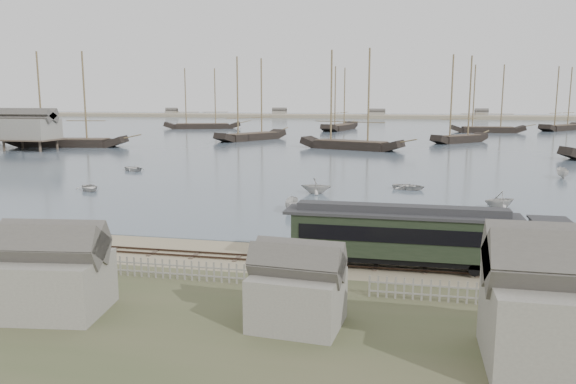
# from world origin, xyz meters

# --- Properties ---
(ground) EXTENTS (600.00, 600.00, 0.00)m
(ground) POSITION_xyz_m (0.00, 0.00, 0.00)
(ground) COLOR tan
(ground) RESTS_ON ground
(harbor_water) EXTENTS (600.00, 336.00, 0.06)m
(harbor_water) POSITION_xyz_m (0.00, 170.00, 0.03)
(harbor_water) COLOR #445261
(harbor_water) RESTS_ON ground
(rail_track) EXTENTS (120.00, 1.80, 0.16)m
(rail_track) POSITION_xyz_m (0.00, -2.00, 0.04)
(rail_track) COLOR #34251C
(rail_track) RESTS_ON ground
(picket_fence_west) EXTENTS (19.00, 0.10, 1.20)m
(picket_fence_west) POSITION_xyz_m (-6.50, -7.00, 0.00)
(picket_fence_west) COLOR gray
(picket_fence_west) RESTS_ON ground
(picket_fence_east) EXTENTS (15.00, 0.10, 1.20)m
(picket_fence_east) POSITION_xyz_m (12.50, -7.50, 0.00)
(picket_fence_east) COLOR gray
(picket_fence_east) RESTS_ON ground
(shed_left) EXTENTS (5.00, 4.00, 4.10)m
(shed_left) POSITION_xyz_m (-10.00, -13.00, 0.00)
(shed_left) COLOR gray
(shed_left) RESTS_ON ground
(shed_mid) EXTENTS (4.00, 3.50, 3.60)m
(shed_mid) POSITION_xyz_m (2.00, -12.00, 0.00)
(shed_mid) COLOR gray
(shed_mid) RESTS_ON ground
(shed_right) EXTENTS (6.00, 5.00, 5.10)m
(shed_right) POSITION_xyz_m (13.00, -14.00, 0.00)
(shed_right) COLOR gray
(shed_right) RESTS_ON ground
(far_spit) EXTENTS (500.00, 20.00, 1.80)m
(far_spit) POSITION_xyz_m (0.00, 250.00, 0.00)
(far_spit) COLOR tan
(far_spit) RESTS_ON ground
(passenger_coach) EXTENTS (14.16, 2.73, 3.44)m
(passenger_coach) POSITION_xyz_m (6.42, -2.00, 2.17)
(passenger_coach) COLOR black
(passenger_coach) RESTS_ON ground
(beached_dinghy) EXTENTS (4.34, 5.16, 0.92)m
(beached_dinghy) POSITION_xyz_m (-20.04, 0.22, 0.46)
(beached_dinghy) COLOR beige
(beached_dinghy) RESTS_ON ground
(rowboat_0) EXTENTS (4.27, 4.23, 0.73)m
(rowboat_0) POSITION_xyz_m (-28.29, 19.94, 0.42)
(rowboat_0) COLOR beige
(rowboat_0) RESTS_ON harbor_water
(rowboat_1) EXTENTS (2.97, 3.40, 1.72)m
(rowboat_1) POSITION_xyz_m (-3.04, 23.64, 0.92)
(rowboat_1) COLOR beige
(rowboat_1) RESTS_ON harbor_water
(rowboat_2) EXTENTS (3.20, 1.50, 1.20)m
(rowboat_2) POSITION_xyz_m (-3.66, 13.43, 0.66)
(rowboat_2) COLOR beige
(rowboat_2) RESTS_ON harbor_water
(rowboat_3) EXTENTS (3.40, 4.18, 0.76)m
(rowboat_3) POSITION_xyz_m (6.86, 28.44, 0.44)
(rowboat_3) COLOR beige
(rowboat_3) RESTS_ON harbor_water
(rowboat_4) EXTENTS (3.93, 4.10, 1.67)m
(rowboat_4) POSITION_xyz_m (15.29, 19.04, 0.90)
(rowboat_4) COLOR beige
(rowboat_4) RESTS_ON harbor_water
(rowboat_5) EXTENTS (3.54, 1.60, 1.33)m
(rowboat_5) POSITION_xyz_m (26.30, 42.00, 0.72)
(rowboat_5) COLOR beige
(rowboat_5) RESTS_ON harbor_water
(rowboat_6) EXTENTS (3.89, 4.33, 0.74)m
(rowboat_6) POSITION_xyz_m (-32.05, 37.06, 0.43)
(rowboat_6) COLOR beige
(rowboat_6) RESTS_ON harbor_water
(schooner_0) EXTENTS (25.68, 9.64, 20.00)m
(schooner_0) POSITION_xyz_m (-64.41, 70.31, 10.06)
(schooner_0) COLOR black
(schooner_0) RESTS_ON harbor_water
(schooner_1) EXTENTS (14.53, 21.03, 20.00)m
(schooner_1) POSITION_xyz_m (-31.28, 96.62, 10.06)
(schooner_1) COLOR black
(schooner_1) RESTS_ON harbor_water
(schooner_2) EXTENTS (21.96, 12.19, 20.00)m
(schooner_2) POSITION_xyz_m (-4.90, 77.23, 10.06)
(schooner_2) COLOR black
(schooner_2) RESTS_ON harbor_water
(schooner_3) EXTENTS (14.30, 15.08, 20.00)m
(schooner_3) POSITION_xyz_m (18.03, 99.26, 10.06)
(schooner_3) COLOR black
(schooner_3) RESTS_ON harbor_water
(schooner_6) EXTENTS (25.76, 13.63, 20.00)m
(schooner_6) POSITION_xyz_m (-61.20, 141.87, 10.06)
(schooner_6) COLOR black
(schooner_6) RESTS_ON harbor_water
(schooner_7) EXTENTS (10.29, 24.73, 20.00)m
(schooner_7) POSITION_xyz_m (-15.37, 144.32, 10.06)
(schooner_7) COLOR black
(schooner_7) RESTS_ON harbor_water
(schooner_8) EXTENTS (21.30, 6.35, 20.00)m
(schooner_8) POSITION_xyz_m (29.24, 139.83, 10.06)
(schooner_8) COLOR black
(schooner_8) RESTS_ON harbor_water
(schooner_9) EXTENTS (17.54, 19.41, 20.00)m
(schooner_9) POSITION_xyz_m (53.62, 156.72, 10.06)
(schooner_9) COLOR black
(schooner_9) RESTS_ON harbor_water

